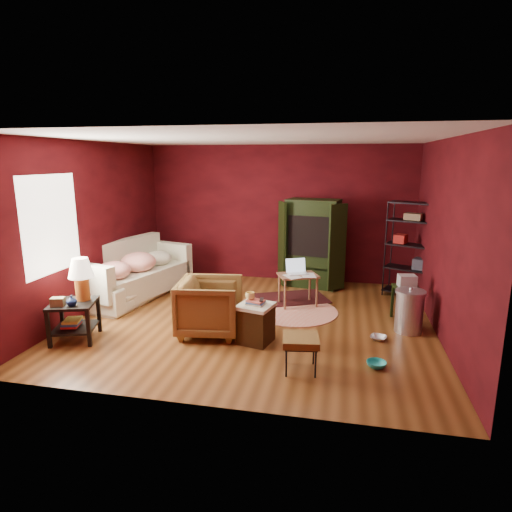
{
  "coord_description": "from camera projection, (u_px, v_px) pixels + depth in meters",
  "views": [
    {
      "loc": [
        1.36,
        -6.29,
        2.5
      ],
      "look_at": [
        0.0,
        0.2,
        1.0
      ],
      "focal_mm": 30.0,
      "sensor_mm": 36.0,
      "label": 1
    }
  ],
  "objects": [
    {
      "name": "armchair",
      "position": [
        210.0,
        304.0,
        6.21
      ],
      "size": [
        0.93,
        0.97,
        0.9
      ],
      "primitive_type": "imported",
      "rotation": [
        0.0,
        0.0,
        1.7
      ],
      "color": "black",
      "rests_on": "ground"
    },
    {
      "name": "sofa",
      "position": [
        135.0,
        274.0,
        7.9
      ],
      "size": [
        1.0,
        2.34,
        0.88
      ],
      "primitive_type": "imported",
      "rotation": [
        0.0,
        0.0,
        1.42
      ],
      "color": "silver",
      "rests_on": "ground"
    },
    {
      "name": "sofa_cushions",
      "position": [
        133.0,
        272.0,
        7.87
      ],
      "size": [
        1.46,
        2.43,
        0.95
      ],
      "rotation": [
        0.0,
        0.0,
        -0.26
      ],
      "color": "silver",
      "rests_on": "sofa"
    },
    {
      "name": "rug_round",
      "position": [
        294.0,
        311.0,
        7.2
      ],
      "size": [
        1.73,
        1.73,
        0.01
      ],
      "rotation": [
        0.0,
        0.0,
        0.22
      ],
      "color": "white",
      "rests_on": "ground"
    },
    {
      "name": "wire_shelving",
      "position": [
        412.0,
        246.0,
        7.75
      ],
      "size": [
        0.94,
        0.7,
        1.77
      ],
      "rotation": [
        0.0,
        0.0,
        -0.43
      ],
      "color": "black",
      "rests_on": "ground"
    },
    {
      "name": "pet_bowl_steel",
      "position": [
        379.0,
        332.0,
        6.04
      ],
      "size": [
        0.23,
        0.12,
        0.23
      ],
      "primitive_type": "imported",
      "rotation": [
        0.0,
        0.0,
        -0.29
      ],
      "color": "silver",
      "rests_on": "ground"
    },
    {
      "name": "pet_bowl_turquoise",
      "position": [
        377.0,
        358.0,
        5.24
      ],
      "size": [
        0.25,
        0.14,
        0.24
      ],
      "primitive_type": "imported",
      "rotation": [
        0.0,
        0.0,
        0.27
      ],
      "color": "#28BDBB",
      "rests_on": "ground"
    },
    {
      "name": "laptop_desk",
      "position": [
        298.0,
        278.0,
        7.41
      ],
      "size": [
        0.78,
        0.69,
        0.81
      ],
      "rotation": [
        0.0,
        0.0,
        0.42
      ],
      "color": "brown",
      "rests_on": "ground"
    },
    {
      "name": "side_table",
      "position": [
        77.0,
        291.0,
        5.99
      ],
      "size": [
        0.73,
        0.73,
        1.16
      ],
      "rotation": [
        0.0,
        0.0,
        0.3
      ],
      "color": "black",
      "rests_on": "ground"
    },
    {
      "name": "room",
      "position": [
        251.0,
        233.0,
        6.52
      ],
      "size": [
        5.54,
        5.04,
        2.84
      ],
      "color": "brown",
      "rests_on": "ground"
    },
    {
      "name": "tv_armoire",
      "position": [
        312.0,
        242.0,
        8.47
      ],
      "size": [
        1.35,
        0.88,
        1.75
      ],
      "rotation": [
        0.0,
        0.0,
        -0.19
      ],
      "color": "black",
      "rests_on": "ground"
    },
    {
      "name": "vase",
      "position": [
        71.0,
        301.0,
        5.8
      ],
      "size": [
        0.16,
        0.17,
        0.14
      ],
      "primitive_type": "imported",
      "rotation": [
        0.0,
        0.0,
        -0.12
      ],
      "color": "#0D1B41",
      "rests_on": "side_table"
    },
    {
      "name": "footstool",
      "position": [
        301.0,
        341.0,
        5.11
      ],
      "size": [
        0.48,
        0.48,
        0.44
      ],
      "rotation": [
        0.0,
        0.0,
        0.14
      ],
      "color": "black",
      "rests_on": "ground"
    },
    {
      "name": "rug_oriental",
      "position": [
        291.0,
        298.0,
        7.84
      ],
      "size": [
        1.5,
        1.29,
        0.01
      ],
      "rotation": [
        0.0,
        0.0,
        0.44
      ],
      "color": "#491315",
      "rests_on": "ground"
    },
    {
      "name": "small_stand",
      "position": [
        407.0,
        287.0,
        6.67
      ],
      "size": [
        0.43,
        0.43,
        0.75
      ],
      "rotation": [
        0.0,
        0.0,
        0.16
      ],
      "color": "black",
      "rests_on": "ground"
    },
    {
      "name": "hamper",
      "position": [
        256.0,
        323.0,
        5.94
      ],
      "size": [
        0.55,
        0.55,
        0.63
      ],
      "rotation": [
        0.0,
        0.0,
        -0.24
      ],
      "color": "#3E250E",
      "rests_on": "ground"
    },
    {
      "name": "mug",
      "position": [
        250.0,
        295.0,
        5.89
      ],
      "size": [
        0.15,
        0.13,
        0.13
      ],
      "primitive_type": "imported",
      "rotation": [
        0.0,
        0.0,
        0.23
      ],
      "color": "#F3D477",
      "rests_on": "hamper"
    },
    {
      "name": "trash_can",
      "position": [
        409.0,
        311.0,
        6.3
      ],
      "size": [
        0.44,
        0.44,
        0.68
      ],
      "rotation": [
        0.0,
        0.0,
        -0.01
      ],
      "color": "silver",
      "rests_on": "ground"
    }
  ]
}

